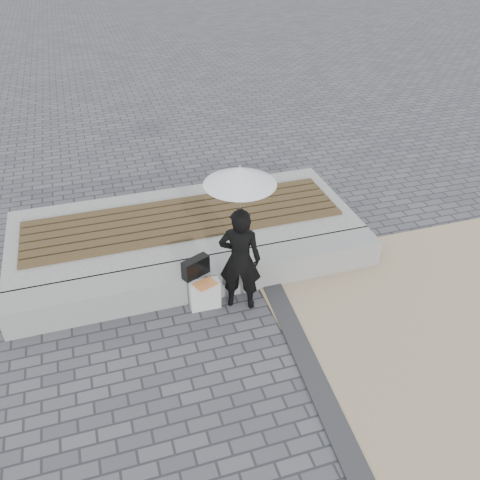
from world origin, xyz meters
name	(u,v)px	position (x,y,z in m)	size (l,w,h in m)	color
ground	(241,379)	(0.00, 0.00, 0.00)	(80.00, 80.00, 0.00)	#525258
edging_band	(323,396)	(0.75, -0.50, 0.02)	(0.25, 5.20, 0.04)	#323235
seating_ledge	(204,278)	(0.00, 1.60, 0.20)	(5.00, 0.45, 0.40)	gray
timber_platform	(185,231)	(0.00, 2.80, 0.20)	(5.00, 2.00, 0.40)	#ACACA7
timber_decking	(184,218)	(0.00, 2.80, 0.42)	(4.60, 1.20, 0.04)	brown
woman	(240,260)	(0.37, 1.18, 0.71)	(0.52, 0.34, 1.42)	black
parasol	(240,176)	(0.37, 1.18, 1.85)	(0.82, 0.82, 1.05)	#A7A7AB
handbag	(196,267)	(-0.14, 1.44, 0.53)	(0.36, 0.13, 0.25)	black
canvas_tote	(205,294)	(-0.07, 1.27, 0.20)	(0.38, 0.16, 0.40)	white
magazine	(205,284)	(-0.07, 1.22, 0.41)	(0.26, 0.19, 0.01)	#E63D58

